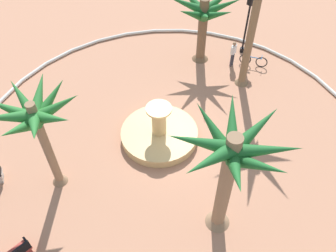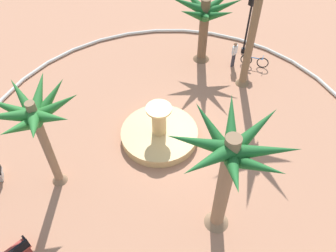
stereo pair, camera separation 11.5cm
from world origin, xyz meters
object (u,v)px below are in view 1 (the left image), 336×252
(person_cyclist_helmet, at_px, (233,53))
(fountain, at_px, (159,133))
(palm_tree_far_side, at_px, (35,119))
(palm_tree_mid_plaza, at_px, (230,162))
(bicycle_red_frame, at_px, (253,60))
(lamppost, at_px, (247,20))
(palm_tree_near_fountain, at_px, (204,15))

(person_cyclist_helmet, bearing_deg, fountain, 103.18)
(palm_tree_far_side, bearing_deg, palm_tree_mid_plaza, -146.67)
(bicycle_red_frame, bearing_deg, palm_tree_far_side, 89.57)
(palm_tree_mid_plaza, distance_m, bicycle_red_frame, 11.68)
(fountain, xyz_separation_m, bicycle_red_frame, (0.82, -8.15, 0.08))
(person_cyclist_helmet, bearing_deg, palm_tree_mid_plaza, 129.62)
(palm_tree_mid_plaza, bearing_deg, fountain, -12.21)
(bicycle_red_frame, bearing_deg, lamppost, -22.94)
(fountain, distance_m, bicycle_red_frame, 8.19)
(palm_tree_far_side, relative_size, lamppost, 1.33)
(palm_tree_mid_plaza, xyz_separation_m, lamppost, (7.38, -9.85, -1.92))
(fountain, distance_m, lamppost, 9.22)
(palm_tree_near_fountain, height_order, lamppost, palm_tree_near_fountain)
(palm_tree_mid_plaza, bearing_deg, bicycle_red_frame, -57.10)
(palm_tree_far_side, bearing_deg, fountain, -100.11)
(palm_tree_mid_plaza, distance_m, person_cyclist_helmet, 11.24)
(fountain, xyz_separation_m, palm_tree_mid_plaza, (-5.18, 1.12, 3.89))
(palm_tree_mid_plaza, xyz_separation_m, person_cyclist_helmet, (6.86, -8.29, -3.25))
(palm_tree_mid_plaza, height_order, bicycle_red_frame, palm_tree_mid_plaza)
(palm_tree_near_fountain, distance_m, lamppost, 2.95)
(palm_tree_near_fountain, xyz_separation_m, palm_tree_mid_plaza, (-8.58, 7.29, 1.12))
(bicycle_red_frame, bearing_deg, fountain, 95.72)
(lamppost, bearing_deg, fountain, 104.14)
(palm_tree_mid_plaza, relative_size, bicycle_red_frame, 3.81)
(palm_tree_far_side, xyz_separation_m, bicycle_red_frame, (-0.10, -13.28, -3.74))
(person_cyclist_helmet, bearing_deg, palm_tree_near_fountain, 30.15)
(palm_tree_mid_plaza, xyz_separation_m, bicycle_red_frame, (6.00, -9.27, -3.81))
(bicycle_red_frame, bearing_deg, person_cyclist_helmet, 48.67)
(palm_tree_near_fountain, xyz_separation_m, lamppost, (-1.20, -2.57, -0.81))
(palm_tree_near_fountain, height_order, person_cyclist_helmet, palm_tree_near_fountain)
(palm_tree_near_fountain, distance_m, person_cyclist_helmet, 2.92)
(fountain, bearing_deg, palm_tree_near_fountain, -61.13)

